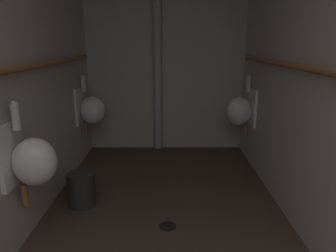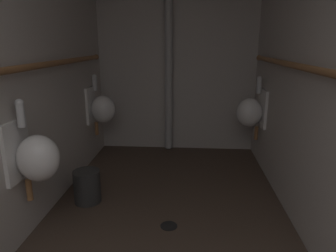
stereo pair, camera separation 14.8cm
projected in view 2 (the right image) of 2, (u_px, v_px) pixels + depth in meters
The scene contains 10 objects.
floor at pixel (162, 251), 2.26m from camera, with size 2.22×4.52×0.08m, color #47382D.
wall_back at pixel (177, 54), 4.05m from camera, with size 2.22×0.06×2.62m, color beige.
urinal_left_mid at pixel (35, 157), 2.15m from camera, with size 0.32×0.30×0.76m.
urinal_left_far at pixel (102, 108), 3.75m from camera, with size 0.32×0.30×0.76m.
urinal_right_mid at pixel (251, 112), 3.57m from camera, with size 0.32×0.30×0.76m.
supply_pipe_left at pixel (13, 70), 2.01m from camera, with size 0.06×3.75×0.06m.
supply_pipe_right at pixel (324, 72), 1.84m from camera, with size 0.06×3.70×0.06m.
standpipe_back_wall at pixel (169, 54), 3.95m from camera, with size 0.10×0.10×2.57m, color #B2B2B2.
floor_drain at pixel (169, 226), 2.49m from camera, with size 0.14×0.14×0.01m, color black.
waste_bin at pixel (87, 186), 2.84m from camera, with size 0.25×0.25×0.31m, color #2D2D2D.
Camera 2 is at (0.18, 0.27, 1.45)m, focal length 32.55 mm.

